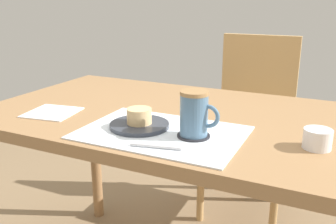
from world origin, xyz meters
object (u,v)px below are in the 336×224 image
Objects in this scene: dining_table at (186,136)px; pastry_plate at (139,125)px; wooden_chair at (252,119)px; coffee_mug at (195,113)px; pastry at (139,116)px; sugar_bowl at (317,139)px.

pastry_plate reaches higher than dining_table.
wooden_chair reaches higher than pastry_plate.
dining_table is at bearing 118.52° from coffee_mug.
pastry_plate is 0.03m from pastry.
coffee_mug is (0.10, -0.19, 0.15)m from dining_table.
sugar_bowl is (0.30, 0.07, -0.04)m from coffee_mug.
pastry is (-0.07, -0.19, 0.11)m from dining_table.
pastry is 0.59× the size of coffee_mug.
coffee_mug is at bearing 91.84° from wooden_chair.
pastry_plate is 0.18m from coffee_mug.
pastry_plate is 1.41× the size of coffee_mug.
coffee_mug is at bearing -0.90° from pastry_plate.
pastry_plate is (-0.07, -0.19, 0.09)m from dining_table.
wooden_chair is 7.46× the size of coffee_mug.
wooden_chair reaches higher than coffee_mug.
coffee_mug reaches higher than dining_table.
pastry_plate is 2.40× the size of pastry.
pastry is at bearing 179.10° from coffee_mug.
wooden_chair is 0.99m from coffee_mug.
dining_table is at bearing 70.19° from pastry_plate.
pastry is 0.17m from coffee_mug.
coffee_mug is (0.17, -0.00, 0.06)m from pastry_plate.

